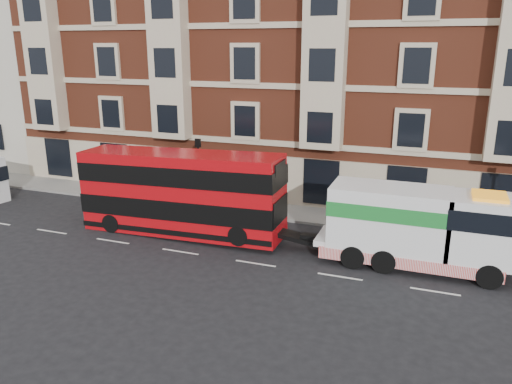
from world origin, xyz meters
The scene contains 7 objects.
ground centered at (0.00, 0.00, 0.00)m, with size 120.00×120.00×0.00m, color black.
sidewalk centered at (0.00, 7.50, 0.07)m, with size 90.00×3.00×0.15m, color slate.
victorian_terrace centered at (0.50, 15.00, 10.07)m, with size 45.00×12.00×20.40m.
lamp_post_west centered at (-6.00, 6.20, 2.68)m, with size 0.35×0.15×4.35m.
double_decker_bus centered at (-5.08, 2.24, 2.38)m, with size 11.11×2.55×4.50m.
tow_truck centered at (6.98, 2.24, 1.97)m, with size 8.89×2.63×3.71m.
pedestrian centered at (-6.34, 6.15, 0.92)m, with size 0.57×0.37×1.55m, color black.
Camera 1 is at (7.53, -20.18, 9.88)m, focal length 35.00 mm.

